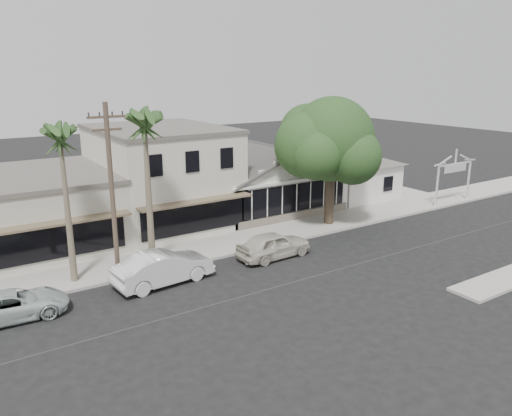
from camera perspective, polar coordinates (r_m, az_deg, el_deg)
ground at (r=26.71m, az=7.16°, el=-7.63°), size 140.00×140.00×0.00m
sidewalk_north at (r=28.53m, az=-14.48°, el=-6.32°), size 90.00×3.50×0.15m
corner_shop at (r=38.36m, az=0.95°, el=3.69°), size 10.40×8.60×5.10m
side_cottage at (r=42.95m, az=10.79°, el=3.16°), size 6.00×6.00×3.00m
arch_sign at (r=42.61m, az=21.80°, el=4.51°), size 4.12×0.12×3.95m
row_building_near at (r=35.39m, az=-10.79°, el=3.47°), size 8.00×10.00×6.50m
row_building_midnear at (r=33.39m, az=-25.06°, el=-0.47°), size 10.00×10.00×4.20m
utility_pole at (r=25.45m, az=-16.16°, el=2.06°), size 1.80×0.24×9.00m
car_0 at (r=28.68m, az=2.04°, el=-4.23°), size 4.57×1.99×1.53m
car_1 at (r=25.66m, az=-10.55°, el=-6.72°), size 5.25×2.23×1.68m
car_2 at (r=24.31m, az=-26.03°, el=-9.93°), size 4.69×2.37×1.27m
shade_tree at (r=34.14m, az=8.27°, el=7.52°), size 7.96×7.20×8.83m
palm_east at (r=26.17m, az=-12.62°, el=9.20°), size 2.68×2.68×9.00m
palm_mid at (r=25.32m, az=-21.47°, el=7.20°), size 2.96×2.96×8.41m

